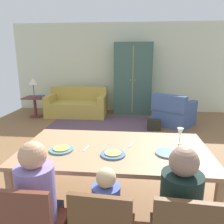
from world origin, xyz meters
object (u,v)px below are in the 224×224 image
object	(u,v)px
plate_near_man	(61,150)
wine_glass	(180,133)
person_child	(107,223)
side_table	(35,104)
plate_near_child	(113,154)
couch	(77,105)
handbag	(154,125)
dining_table	(115,153)
book_upper	(40,96)
person_man	(40,209)
armchair	(173,113)
table_lamp	(33,82)
person_woman	(178,218)
book_lower	(39,97)
armoire	(133,79)
plate_near_woman	(168,153)

from	to	relation	value
plate_near_man	wine_glass	world-z (taller)	wine_glass
person_child	side_table	distance (m)	5.21
plate_near_child	side_table	xyz separation A→B (m)	(-2.62, 3.96, -0.39)
couch	handbag	size ratio (longest dim) A/B	5.34
wine_glass	couch	bearing A→B (deg)	119.30
side_table	wine_glass	bearing A→B (deg)	-47.14
dining_table	plate_near_child	xyz separation A→B (m)	(0.00, -0.18, 0.07)
side_table	book_upper	distance (m)	0.31
person_child	handbag	size ratio (longest dim) A/B	2.89
dining_table	person_man	xyz separation A→B (m)	(-0.55, -0.72, -0.19)
armchair	book_upper	bearing A→B (deg)	173.46
book_upper	handbag	xyz separation A→B (m)	(3.14, -0.87, -0.49)
couch	table_lamp	xyz separation A→B (m)	(-1.17, -0.26, 0.71)
wine_glass	person_woman	size ratio (longest dim) A/B	0.17
couch	book_lower	xyz separation A→B (m)	(-1.01, -0.30, 0.29)
plate_near_man	plate_near_child	bearing A→B (deg)	-6.26
armchair	armoire	world-z (taller)	armoire
plate_near_woman	person_woman	distance (m)	0.67
book_upper	handbag	size ratio (longest dim) A/B	0.69
plate_near_woman	person_child	size ratio (longest dim) A/B	0.27
person_child	armoire	bearing A→B (deg)	88.13
dining_table	person_child	world-z (taller)	person_child
book_upper	handbag	distance (m)	3.29
side_table	plate_near_man	bearing A→B (deg)	-61.97
table_lamp	book_upper	bearing A→B (deg)	-7.65
person_man	armoire	xyz separation A→B (m)	(0.72, 5.18, 0.54)
person_man	couch	distance (m)	4.84
wine_glass	book_lower	xyz separation A→B (m)	(-3.18, 3.55, -0.30)
person_man	couch	world-z (taller)	person_man
wine_glass	dining_table	bearing A→B (deg)	-165.89
plate_near_woman	wine_glass	xyz separation A→B (m)	(0.17, 0.28, 0.12)
person_child	armchair	bearing A→B (deg)	73.26
couch	book_upper	world-z (taller)	couch
armoire	table_lamp	world-z (taller)	armoire
person_child	couch	distance (m)	4.98
couch	person_child	bearing A→B (deg)	-73.06
side_table	plate_near_child	bearing A→B (deg)	-56.48
plate_near_child	couch	world-z (taller)	couch
couch	plate_near_child	bearing A→B (deg)	-71.05
couch	armchair	bearing A→B (deg)	-14.74
side_table	book_lower	xyz separation A→B (m)	(0.16, -0.05, 0.22)
plate_near_man	person_child	xyz separation A→B (m)	(0.55, -0.60, -0.34)
person_child	armchair	distance (m)	4.24
couch	book_upper	size ratio (longest dim) A/B	7.76
wine_glass	armoire	bearing A→B (deg)	97.26
plate_near_child	side_table	bearing A→B (deg)	123.52
person_man	couch	xyz separation A→B (m)	(-0.90, 4.75, -0.21)
plate_near_child	armchair	xyz separation A→B (m)	(1.22, 3.51, -0.45)
plate_near_man	book_upper	world-z (taller)	plate_near_man
dining_table	armchair	distance (m)	3.57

